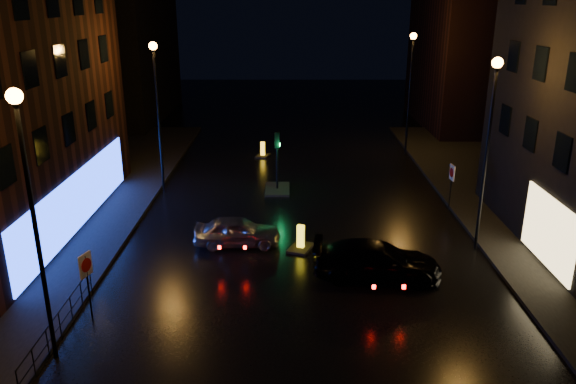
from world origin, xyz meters
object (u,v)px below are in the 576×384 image
dark_sedan (377,261)px  road_sign_right (452,176)px  bollard_near (301,244)px  silver_hatchback (237,231)px  bollard_far (263,153)px  traffic_signal (277,182)px  road_sign_left (86,271)px

dark_sedan → road_sign_right: bearing=-27.5°
dark_sedan → bollard_near: dark_sedan is taller
bollard_near → silver_hatchback: bearing=-167.1°
bollard_near → road_sign_right: 9.41m
dark_sedan → bollard_far: dark_sedan is taller
silver_hatchback → traffic_signal: bearing=-13.4°
dark_sedan → road_sign_right: (4.92, 7.51, 1.12)m
silver_hatchback → bollard_near: silver_hatchback is taller
traffic_signal → silver_hatchback: traffic_signal is taller
silver_hatchback → road_sign_left: 7.81m
traffic_signal → bollard_near: size_ratio=2.24×
silver_hatchback → dark_sedan: size_ratio=0.76×
road_sign_right → bollard_near: bearing=26.2°
bollard_near → road_sign_left: size_ratio=0.61×
traffic_signal → road_sign_left: traffic_signal is taller
traffic_signal → silver_hatchback: bearing=-102.3°
dark_sedan → silver_hatchback: bearing=67.7°
traffic_signal → dark_sedan: traffic_signal is taller
silver_hatchback → road_sign_left: size_ratio=1.53×
traffic_signal → bollard_near: bearing=-81.6°
silver_hatchback → dark_sedan: 6.60m
dark_sedan → traffic_signal: bearing=27.0°
traffic_signal → bollard_near: traffic_signal is taller
traffic_signal → silver_hatchback: (-1.65, -7.60, 0.15)m
silver_hatchback → road_sign_right: 11.68m
silver_hatchback → road_sign_right: size_ratio=1.56×
bollard_near → road_sign_right: road_sign_right is taller
traffic_signal → bollard_far: (-1.17, 7.29, -0.27)m
bollard_near → bollard_far: bearing=120.8°
road_sign_left → bollard_far: bearing=94.8°
bollard_near → road_sign_right: size_ratio=0.62×
dark_sedan → road_sign_right: road_sign_right is taller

